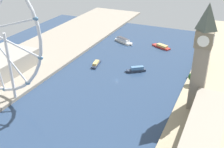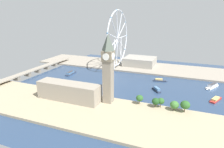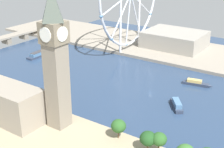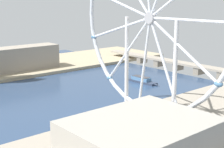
{
  "view_description": "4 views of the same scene",
  "coord_description": "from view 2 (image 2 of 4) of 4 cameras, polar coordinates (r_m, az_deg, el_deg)",
  "views": [
    {
      "loc": [
        -99.56,
        231.18,
        133.17
      ],
      "look_at": [
        0.23,
        10.99,
        11.99
      ],
      "focal_mm": 44.96,
      "sensor_mm": 36.0,
      "label": 1
    },
    {
      "loc": [
        -304.76,
        -74.24,
        115.06
      ],
      "look_at": [
        13.3,
        55.31,
        10.26
      ],
      "focal_mm": 33.07,
      "sensor_mm": 36.0,
      "label": 2
    },
    {
      "loc": [
        -209.8,
        -106.63,
        110.06
      ],
      "look_at": [
        -14.78,
        27.13,
        15.08
      ],
      "focal_mm": 51.91,
      "sensor_mm": 36.0,
      "label": 3
    },
    {
      "loc": [
        220.07,
        -70.7,
        74.17
      ],
      "look_at": [
        22.09,
        98.49,
        15.38
      ],
      "focal_mm": 54.8,
      "sensor_mm": 36.0,
      "label": 4
    }
  ],
  "objects": [
    {
      "name": "tour_boat_2",
      "position": [
        311.13,
        26.75,
        -6.29
      ],
      "size": [
        28.91,
        16.61,
        4.53
      ],
      "rotation": [
        0.0,
        0.0,
        5.86
      ],
      "color": "#B22D28",
      "rests_on": "ground_plane"
    },
    {
      "name": "river_bridge",
      "position": [
        429.18,
        -19.92,
        1.28
      ],
      "size": [
        202.88,
        12.98,
        8.88
      ],
      "color": "gray",
      "rests_on": "ground_plane"
    },
    {
      "name": "tour_boat_1",
      "position": [
        400.48,
        -11.35,
        0.26
      ],
      "size": [
        34.37,
        8.66,
        5.3
      ],
      "rotation": [
        0.0,
        0.0,
        0.04
      ],
      "color": "#2D384C",
      "rests_on": "ground_plane"
    },
    {
      "name": "ground_plane",
      "position": [
        334.11,
        7.96,
        -3.35
      ],
      "size": [
        390.88,
        390.88,
        0.0
      ],
      "primitive_type": "plane",
      "color": "navy"
    },
    {
      "name": "parliament_block",
      "position": [
        276.31,
        -11.88,
        -4.72
      ],
      "size": [
        22.0,
        85.38,
        23.3
      ],
      "primitive_type": "cube",
      "color": "gray",
      "rests_on": "riverbank_left"
    },
    {
      "name": "ferris_wheel",
      "position": [
        420.61,
        1.59,
        9.73
      ],
      "size": [
        113.27,
        3.2,
        115.78
      ],
      "color": "silver",
      "rests_on": "riverbank_right"
    },
    {
      "name": "clock_tower",
      "position": [
        253.05,
        -1.09,
        1.67
      ],
      "size": [
        13.92,
        13.92,
        87.15
      ],
      "color": "gray",
      "rests_on": "riverbank_left"
    },
    {
      "name": "tree_row_embankment",
      "position": [
        255.29,
        14.78,
        -7.65
      ],
      "size": [
        11.93,
        63.89,
        14.16
      ],
      "color": "#513823",
      "rests_on": "riverbank_left"
    },
    {
      "name": "tour_boat_4",
      "position": [
        318.09,
        12.2,
        -4.18
      ],
      "size": [
        21.64,
        17.32,
        5.75
      ],
      "rotation": [
        0.0,
        0.0,
        0.63
      ],
      "color": "#2D384C",
      "rests_on": "ground_plane"
    },
    {
      "name": "tour_boat_3",
      "position": [
        359.93,
        25.95,
        -3.02
      ],
      "size": [
        32.44,
        20.38,
        6.07
      ],
      "rotation": [
        0.0,
        0.0,
        2.65
      ],
      "color": "white",
      "rests_on": "ground_plane"
    },
    {
      "name": "riverbank_left",
      "position": [
        237.0,
        1.12,
        -11.66
      ],
      "size": [
        90.0,
        520.0,
        3.0
      ],
      "primitive_type": "cube",
      "color": "tan",
      "rests_on": "ground_plane"
    },
    {
      "name": "riverbank_right",
      "position": [
        436.8,
        11.61,
        1.55
      ],
      "size": [
        90.0,
        520.0,
        3.0
      ],
      "primitive_type": "cube",
      "color": "gray",
      "rests_on": "ground_plane"
    },
    {
      "name": "tour_boat_0",
      "position": [
        362.11,
        13.05,
        -1.69
      ],
      "size": [
        8.79,
        25.25,
        4.82
      ],
      "rotation": [
        0.0,
        0.0,
        4.89
      ],
      "color": "#2D384C",
      "rests_on": "ground_plane"
    },
    {
      "name": "riverside_hall",
      "position": [
        448.66,
        7.67,
        3.48
      ],
      "size": [
        50.62,
        64.04,
        17.18
      ],
      "primitive_type": "cube",
      "color": "gray",
      "rests_on": "riverbank_right"
    }
  ]
}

